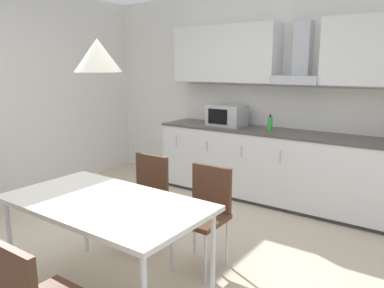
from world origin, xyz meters
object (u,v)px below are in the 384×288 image
chair_far_right (205,207)px  dining_table (105,207)px  microwave (227,115)px  bottle_green (270,123)px  pendant_lamp (98,55)px  chair_far_left (145,191)px

chair_far_right → dining_table: bearing=-113.2°
microwave → bottle_green: 0.62m
pendant_lamp → chair_far_left: bearing=113.2°
bottle_green → dining_table: bottle_green is taller
chair_far_left → pendant_lamp: bearing=-66.8°
chair_far_left → pendant_lamp: pendant_lamp is taller
dining_table → chair_far_left: 0.89m
dining_table → chair_far_right: size_ratio=1.75×
dining_table → chair_far_left: bearing=113.2°
bottle_green → pendant_lamp: bearing=-92.3°
bottle_green → chair_far_left: 1.94m
dining_table → pendant_lamp: 1.07m
chair_far_right → pendant_lamp: 1.52m
chair_far_left → pendant_lamp: size_ratio=2.72×
chair_far_left → chair_far_right: bearing=0.0°
bottle_green → chair_far_left: bearing=-103.8°
microwave → chair_far_right: size_ratio=0.55×
microwave → bottle_green: size_ratio=2.42×
chair_far_left → chair_far_right: (0.68, 0.00, 0.00)m
dining_table → pendant_lamp: pendant_lamp is taller
microwave → bottle_green: microwave is taller
bottle_green → chair_far_right: (0.24, -1.83, -0.47)m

